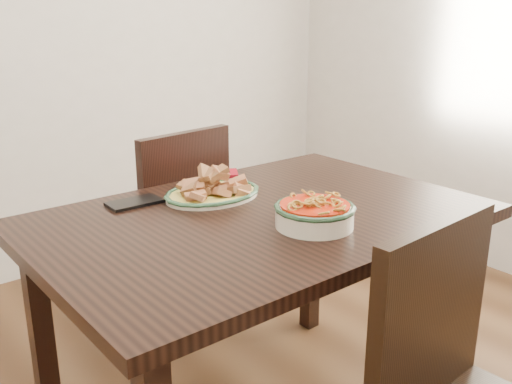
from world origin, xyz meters
TOP-DOWN VIEW (x-y plane):
  - wall_back at (0.00, 1.75)m, footprint 3.50×0.10m
  - dining_table at (-0.00, 0.13)m, footprint 1.31×0.87m
  - chair_far at (0.09, 0.81)m, footprint 0.47×0.47m
  - fish_plate at (-0.02, 0.34)m, footprint 0.32×0.25m
  - noodle_bowl at (0.05, -0.05)m, footprint 0.23×0.23m
  - smartphone at (-0.25, 0.44)m, footprint 0.17×0.09m
  - napkin at (0.15, 0.53)m, footprint 0.15×0.14m

SIDE VIEW (x-z plane):
  - chair_far at x=0.09m, z-range 0.05..0.94m
  - dining_table at x=0.00m, z-range 0.29..1.04m
  - smartphone at x=-0.25m, z-range 0.75..0.76m
  - napkin at x=0.15m, z-range 0.75..0.76m
  - noodle_bowl at x=0.05m, z-range 0.75..0.84m
  - fish_plate at x=-0.02m, z-range 0.74..0.85m
  - wall_back at x=0.00m, z-range 0.00..2.60m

